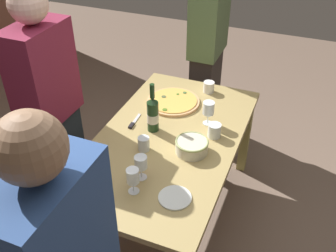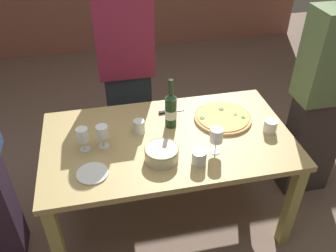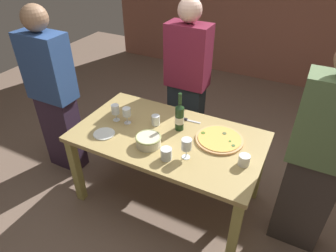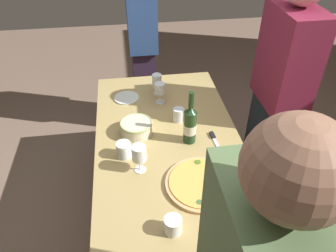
% 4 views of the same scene
% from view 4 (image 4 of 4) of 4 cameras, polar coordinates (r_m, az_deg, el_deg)
% --- Properties ---
extents(ground_plane, '(8.00, 8.00, 0.00)m').
position_cam_4_polar(ground_plane, '(2.59, 0.00, -14.88)').
color(ground_plane, '#796252').
extents(dining_table, '(1.60, 0.90, 0.75)m').
position_cam_4_polar(dining_table, '(2.11, 0.00, -4.01)').
color(dining_table, tan).
rests_on(dining_table, ground).
extents(pizza, '(0.39, 0.39, 0.03)m').
position_cam_4_polar(pizza, '(1.77, 5.98, -9.91)').
color(pizza, '#E3A86F').
rests_on(pizza, dining_table).
extents(serving_bowl, '(0.21, 0.21, 0.08)m').
position_cam_4_polar(serving_bowl, '(2.07, -5.55, -0.17)').
color(serving_bowl, beige).
rests_on(serving_bowl, dining_table).
extents(wine_bottle, '(0.08, 0.08, 0.35)m').
position_cam_4_polar(wine_bottle, '(1.95, 3.86, 0.30)').
color(wine_bottle, '#1C381B').
rests_on(wine_bottle, dining_table).
extents(wine_glass_near_pizza, '(0.08, 0.08, 0.17)m').
position_cam_4_polar(wine_glass_near_pizza, '(1.77, -5.04, -4.96)').
color(wine_glass_near_pizza, white).
rests_on(wine_glass_near_pizza, dining_table).
extents(wine_glass_by_bottle, '(0.07, 0.07, 0.16)m').
position_cam_4_polar(wine_glass_by_bottle, '(2.41, -1.95, 7.89)').
color(wine_glass_by_bottle, white).
rests_on(wine_glass_by_bottle, dining_table).
extents(wine_glass_far_left, '(0.07, 0.07, 0.15)m').
position_cam_4_polar(wine_glass_far_left, '(2.32, -1.42, 6.40)').
color(wine_glass_far_left, white).
rests_on(wine_glass_far_left, dining_table).
extents(cup_amber, '(0.09, 0.09, 0.08)m').
position_cam_4_polar(cup_amber, '(1.56, 0.86, -16.91)').
color(cup_amber, white).
rests_on(cup_amber, dining_table).
extents(cup_ceramic, '(0.09, 0.09, 0.09)m').
position_cam_4_polar(cup_ceramic, '(1.91, -7.70, -4.12)').
color(cup_ceramic, white).
rests_on(cup_ceramic, dining_table).
extents(cup_spare, '(0.07, 0.07, 0.09)m').
position_cam_4_polar(cup_spare, '(2.17, 1.84, 1.97)').
color(cup_spare, white).
rests_on(cup_spare, dining_table).
extents(side_plate, '(0.18, 0.18, 0.01)m').
position_cam_4_polar(side_plate, '(2.43, -7.22, 4.89)').
color(side_plate, white).
rests_on(side_plate, dining_table).
extents(pizza_knife, '(0.19, 0.03, 0.02)m').
position_cam_4_polar(pizza_knife, '(2.05, 8.06, -2.26)').
color(pizza_knife, silver).
rests_on(pizza_knife, dining_table).
extents(person_host, '(0.44, 0.24, 1.70)m').
position_cam_4_polar(person_host, '(3.02, -4.50, 14.30)').
color(person_host, '#342338').
rests_on(person_host, ground).
extents(person_guest_right, '(0.43, 0.24, 1.70)m').
position_cam_4_polar(person_guest_right, '(2.33, 18.62, 4.67)').
color(person_guest_right, '#1E262B').
rests_on(person_guest_right, ground).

